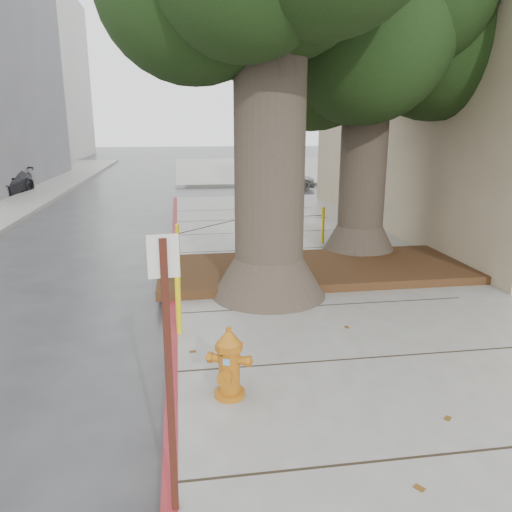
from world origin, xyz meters
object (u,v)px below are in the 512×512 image
(car_red, at_px, (377,172))
(car_dark, at_px, (1,183))
(car_silver, at_px, (281,178))
(fire_hydrant, at_px, (229,363))
(signpost, at_px, (169,364))

(car_red, relative_size, car_dark, 0.99)
(car_dark, bearing_deg, car_silver, 8.67)
(fire_hydrant, height_order, car_silver, car_silver)
(fire_hydrant, distance_m, car_dark, 20.43)
(car_silver, distance_m, car_dark, 12.79)
(fire_hydrant, xyz_separation_m, signpost, (-0.60, -1.63, 0.86))
(fire_hydrant, relative_size, signpost, 0.37)
(car_red, distance_m, car_dark, 18.36)
(signpost, bearing_deg, car_dark, 104.74)
(car_silver, bearing_deg, signpost, 163.45)
(signpost, xyz_separation_m, car_dark, (-7.70, 20.29, -0.82))
(fire_hydrant, relative_size, car_red, 0.20)
(fire_hydrant, xyz_separation_m, car_dark, (-8.30, 18.67, 0.05))
(fire_hydrant, xyz_separation_m, car_red, (9.97, 20.50, 0.12))
(signpost, bearing_deg, fire_hydrant, 63.72)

